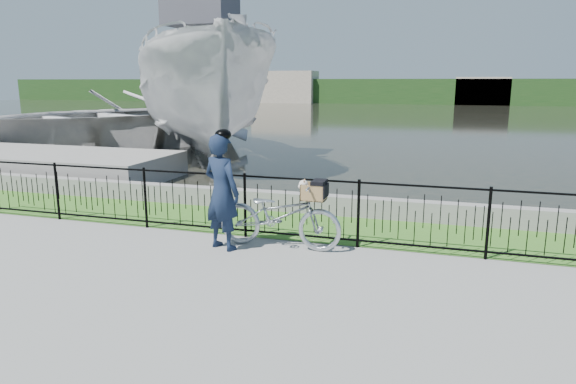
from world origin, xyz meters
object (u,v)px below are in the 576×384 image
(boat_near, at_px, (203,95))
(boat_far, at_px, (113,119))
(dock, at_px, (13,162))
(bicycle_rig, at_px, (280,215))
(cyclist, at_px, (222,191))

(boat_near, height_order, boat_far, boat_near)
(dock, bearing_deg, boat_near, 44.70)
(boat_far, bearing_deg, dock, -82.45)
(dock, relative_size, bicycle_rig, 4.77)
(dock, xyz_separation_m, boat_near, (4.25, 4.20, 1.89))
(dock, distance_m, bicycle_rig, 10.66)
(boat_near, bearing_deg, boat_far, 159.45)
(bicycle_rig, height_order, cyclist, cyclist)
(boat_near, distance_m, boat_far, 5.50)
(bicycle_rig, bearing_deg, cyclist, -159.69)
(cyclist, relative_size, boat_near, 0.17)
(bicycle_rig, bearing_deg, dock, 156.37)
(dock, relative_size, boat_near, 0.86)
(boat_near, relative_size, boat_far, 0.84)
(bicycle_rig, height_order, boat_near, boat_near)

